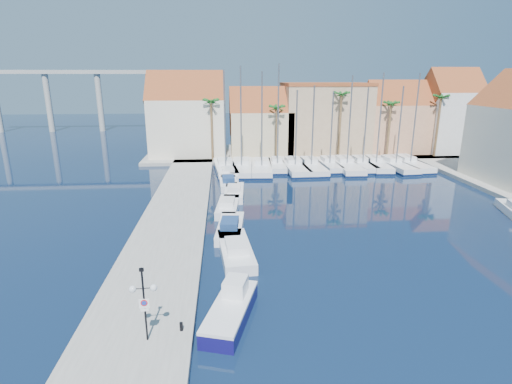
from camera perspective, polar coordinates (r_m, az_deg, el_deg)
The scene contains 35 objects.
ground at distance 23.95m, azimuth 6.55°, elevation -16.87°, with size 260.00×260.00×0.00m, color black.
quay_west at distance 35.85m, azimuth -12.05°, elevation -5.05°, with size 6.00×77.00×0.50m, color gray.
shore_north at distance 70.30m, azimuth 7.14°, elevation 5.61°, with size 54.00×16.00×0.50m, color gray.
lamp_post at distance 20.34m, azimuth -15.77°, elevation -13.78°, with size 1.33×0.41×3.91m.
bollard at distance 21.86m, azimuth -10.63°, elevation -18.37°, with size 0.18×0.18×0.45m, color black.
fishing_boat at distance 23.08m, azimuth -3.55°, elevation -16.25°, with size 3.40×5.91×1.96m.
motorboat_west_0 at distance 30.28m, azimuth -2.90°, elevation -8.23°, with size 2.83×7.12×1.40m.
motorboat_west_1 at distance 34.55m, azimuth -3.70°, elevation -5.07°, with size 2.71×6.63×1.40m.
motorboat_west_2 at distance 40.11m, azimuth -4.06°, elevation -2.02°, with size 2.61×6.39×1.40m.
motorboat_west_3 at distance 44.88m, azimuth -3.13°, elevation -0.01°, with size 2.47×6.51×1.40m.
motorboat_west_4 at distance 49.08m, azimuth -4.00°, elevation 1.39°, with size 2.32×6.44×1.40m.
motorboat_west_5 at distance 53.71m, azimuth -4.09°, elevation 2.69°, with size 2.76×7.01×1.40m.
sailboat_0 at distance 56.72m, azimuth -4.39°, elevation 3.50°, with size 3.71×10.85×13.85m.
sailboat_1 at distance 56.94m, azimuth -2.07°, elevation 3.59°, with size 3.65×11.07×14.37m.
sailboat_2 at distance 56.77m, azimuth 0.81°, elevation 3.55°, with size 3.60×10.66×13.67m.
sailboat_3 at distance 58.12m, azimuth 3.03°, elevation 3.91°, with size 2.54×8.26×14.69m.
sailboat_4 at distance 57.73m, azimuth 5.49°, elevation 3.66°, with size 3.16×10.97×11.24m.
sailboat_5 at distance 58.09m, azimuth 7.75°, elevation 3.68°, with size 3.17×10.70×11.85m.
sailboat_6 at distance 59.41m, azimuth 10.35°, elevation 3.86°, with size 2.49×8.42×11.05m.
sailboat_7 at distance 59.69m, azimuth 12.70°, elevation 3.77°, with size 3.39×11.31×13.15m.
sailboat_8 at distance 60.76m, azimuth 14.82°, elevation 3.85°, with size 2.58×9.12×11.56m.
sailboat_9 at distance 61.36m, azimuth 16.63°, elevation 3.84°, with size 3.23×10.01×13.52m.
sailboat_10 at distance 61.95m, azimuth 19.08°, elevation 3.71°, with size 3.58×10.48×11.77m.
sailboat_11 at distance 63.49m, azimuth 20.90°, elevation 3.84°, with size 3.54×10.72×13.47m.
building_0 at distance 67.21m, azimuth -9.72°, elevation 10.43°, with size 12.30×9.00×13.50m.
building_1 at distance 67.38m, azimuth 0.69°, elevation 9.62°, with size 10.30×8.00×11.00m.
building_2 at distance 70.13m, azimuth 9.75°, elevation 10.44°, with size 14.20×10.20×11.50m.
building_3 at distance 73.12m, azimuth 19.22°, elevation 9.70°, with size 10.30×8.00×12.00m.
building_4 at distance 76.20m, azimuth 25.90°, elevation 10.06°, with size 8.30×8.00×14.00m.
palm_0 at distance 61.80m, azimuth -6.44°, elevation 12.45°, with size 2.60×2.60×10.15m.
palm_1 at distance 62.39m, azimuth 3.00°, elevation 11.69°, with size 2.60×2.60×9.15m.
palm_2 at distance 64.35m, azimuth 12.13°, elevation 13.18°, with size 2.60×2.60×11.15m.
palm_3 at distance 67.14m, azimuth 18.75°, elevation 11.60°, with size 2.60×2.60×9.65m.
palm_4 at distance 70.59m, azimuth 24.93°, elevation 11.93°, with size 2.60×2.60×10.65m.
viaduct at distance 107.49m, azimuth -24.26°, elevation 13.35°, with size 48.00×2.20×14.45m.
Camera 1 is at (-4.22, -19.65, 13.03)m, focal length 28.00 mm.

